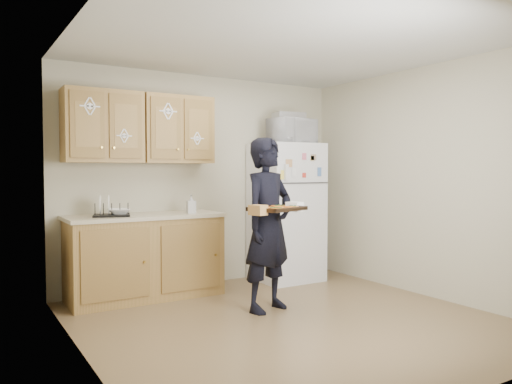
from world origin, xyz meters
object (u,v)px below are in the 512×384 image
(refrigerator, at_px, (286,212))
(microwave, at_px, (292,131))
(dish_rack, at_px, (112,209))
(person, at_px, (268,224))
(baking_tray, at_px, (277,209))

(refrigerator, xyz_separation_m, microwave, (0.05, -0.05, 1.00))
(microwave, xyz_separation_m, dish_rack, (-2.22, 0.05, -0.88))
(microwave, bearing_deg, dish_rack, 168.87)
(refrigerator, height_order, microwave, microwave)
(person, distance_m, dish_rack, 1.62)
(baking_tray, bearing_deg, microwave, 32.42)
(baking_tray, height_order, microwave, microwave)
(baking_tray, bearing_deg, person, 55.01)
(baking_tray, relative_size, dish_rack, 1.31)
(baking_tray, bearing_deg, refrigerator, 34.82)
(person, relative_size, microwave, 3.08)
(microwave, height_order, dish_rack, microwave)
(person, relative_size, baking_tray, 3.56)
(refrigerator, relative_size, person, 1.01)
(microwave, bearing_deg, person, -144.60)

